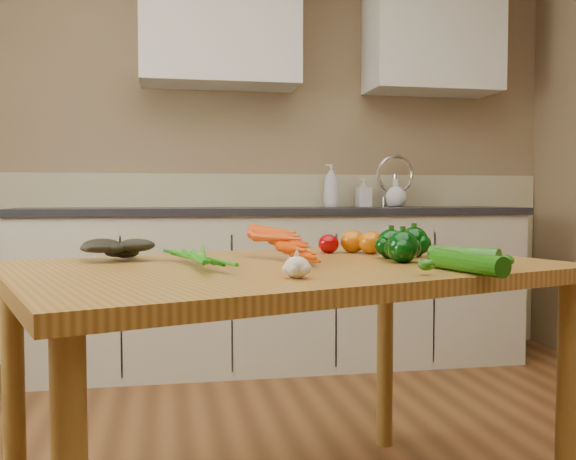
# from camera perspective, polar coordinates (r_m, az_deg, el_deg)

# --- Properties ---
(room) EXTENTS (4.04, 5.04, 2.64)m
(room) POSITION_cam_1_polar(r_m,az_deg,el_deg) (1.66, 3.92, 12.83)
(room) COLOR brown
(room) RESTS_ON ground
(counter_run) EXTENTS (2.84, 0.64, 1.14)m
(counter_run) POSITION_cam_1_polar(r_m,az_deg,el_deg) (3.69, -0.95, -4.88)
(counter_run) COLOR #B6B298
(counter_run) RESTS_ON ground
(upper_cabinets) EXTENTS (2.15, 0.35, 0.70)m
(upper_cabinets) POSITION_cam_1_polar(r_m,az_deg,el_deg) (3.97, 3.17, 17.39)
(upper_cabinets) COLOR silver
(upper_cabinets) RESTS_ON room
(table) EXTENTS (1.67, 1.35, 0.78)m
(table) POSITION_cam_1_polar(r_m,az_deg,el_deg) (1.79, -0.06, -5.76)
(table) COLOR #A67530
(table) RESTS_ON ground
(soap_bottle_a) EXTENTS (0.14, 0.14, 0.26)m
(soap_bottle_a) POSITION_cam_1_polar(r_m,az_deg,el_deg) (3.87, 3.88, 3.98)
(soap_bottle_a) COLOR silver
(soap_bottle_a) RESTS_ON counter_run
(soap_bottle_b) EXTENTS (0.09, 0.09, 0.18)m
(soap_bottle_b) POSITION_cam_1_polar(r_m,az_deg,el_deg) (3.96, 6.73, 3.34)
(soap_bottle_b) COLOR silver
(soap_bottle_b) RESTS_ON counter_run
(soap_bottle_c) EXTENTS (0.18, 0.18, 0.17)m
(soap_bottle_c) POSITION_cam_1_polar(r_m,az_deg,el_deg) (3.94, 9.59, 3.26)
(soap_bottle_c) COLOR silver
(soap_bottle_c) RESTS_ON counter_run
(carrot_bunch) EXTENTS (0.32, 0.28, 0.07)m
(carrot_bunch) POSITION_cam_1_polar(r_m,az_deg,el_deg) (1.79, -2.55, -1.79)
(carrot_bunch) COLOR #CD3D04
(carrot_bunch) RESTS_ON table
(leafy_greens) EXTENTS (0.21, 0.19, 0.10)m
(leafy_greens) POSITION_cam_1_polar(r_m,az_deg,el_deg) (1.92, -15.71, -1.12)
(leafy_greens) COLOR black
(leafy_greens) RESTS_ON table
(garlic_bulb) EXTENTS (0.06, 0.06, 0.05)m
(garlic_bulb) POSITION_cam_1_polar(r_m,az_deg,el_deg) (1.45, 0.80, -3.34)
(garlic_bulb) COLOR beige
(garlic_bulb) RESTS_ON table
(pepper_a) EXTENTS (0.09, 0.09, 0.09)m
(pepper_a) POSITION_cam_1_polar(r_m,az_deg,el_deg) (1.94, 9.14, -1.25)
(pepper_a) COLOR black
(pepper_a) RESTS_ON table
(pepper_b) EXTENTS (0.09, 0.09, 0.09)m
(pepper_b) POSITION_cam_1_polar(r_m,az_deg,el_deg) (2.01, 11.13, -1.07)
(pepper_b) COLOR black
(pepper_b) RESTS_ON table
(pepper_c) EXTENTS (0.09, 0.09, 0.09)m
(pepper_c) POSITION_cam_1_polar(r_m,az_deg,el_deg) (1.83, 10.14, -1.49)
(pepper_c) COLOR black
(pepper_c) RESTS_ON table
(tomato_a) EXTENTS (0.07, 0.07, 0.06)m
(tomato_a) POSITION_cam_1_polar(r_m,az_deg,el_deg) (2.10, 3.63, -1.24)
(tomato_a) COLOR #8B0204
(tomato_a) RESTS_ON table
(tomato_b) EXTENTS (0.08, 0.08, 0.07)m
(tomato_b) POSITION_cam_1_polar(r_m,az_deg,el_deg) (2.13, 5.77, -1.02)
(tomato_b) COLOR #B85704
(tomato_b) RESTS_ON table
(tomato_c) EXTENTS (0.08, 0.08, 0.07)m
(tomato_c) POSITION_cam_1_polar(r_m,az_deg,el_deg) (2.09, 7.39, -1.13)
(tomato_c) COLOR #B85704
(tomato_c) RESTS_ON table
(zucchini_a) EXTENTS (0.16, 0.18, 0.05)m
(zucchini_a) POSITION_cam_1_polar(r_m,az_deg,el_deg) (1.78, 15.37, -2.27)
(zucchini_a) COLOR #104907
(zucchini_a) RESTS_ON table
(zucchini_b) EXTENTS (0.10, 0.25, 0.05)m
(zucchini_b) POSITION_cam_1_polar(r_m,az_deg,el_deg) (1.62, 15.67, -2.81)
(zucchini_b) COLOR #104907
(zucchini_b) RESTS_ON table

